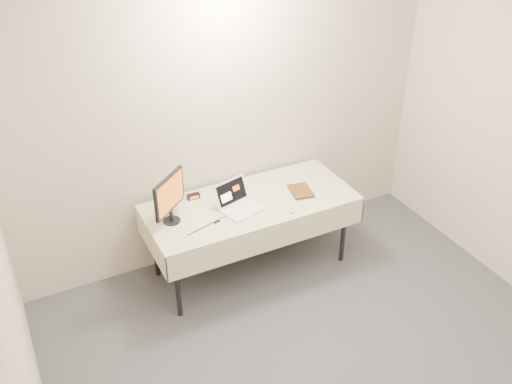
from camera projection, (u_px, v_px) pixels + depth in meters
name	position (u px, v px, depth m)	size (l,w,h in m)	color
back_wall	(227.00, 119.00, 5.03)	(4.00, 0.10, 2.70)	beige
table	(251.00, 207.00, 5.04)	(1.86, 0.81, 0.74)	black
laptop	(238.00, 202.00, 4.90)	(0.41, 0.39, 0.22)	white
monitor	(169.00, 196.00, 4.62)	(0.34, 0.29, 0.43)	black
book	(291.00, 182.00, 5.05)	(0.19, 0.02, 0.25)	brown
alarm_clock	(193.00, 196.00, 5.04)	(0.11, 0.05, 0.05)	black
clicker	(291.00, 210.00, 4.88)	(0.05, 0.10, 0.03)	#BDBDBF
paper_form	(296.00, 193.00, 5.13)	(0.12, 0.31, 0.00)	#AEDBAF
usb_dongle	(217.00, 222.00, 4.74)	(0.06, 0.02, 0.01)	black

